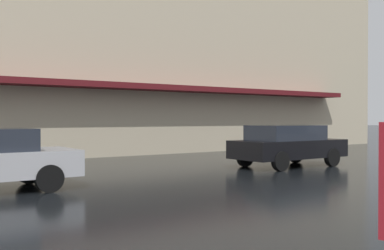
# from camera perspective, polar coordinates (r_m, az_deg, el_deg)

# --- Properties ---
(car_black) EXTENTS (1.85, 4.10, 1.41)m
(car_black) POSITION_cam_1_polar(r_m,az_deg,el_deg) (15.83, 11.96, -2.40)
(car_black) COLOR black
(car_black) RESTS_ON ground_plane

